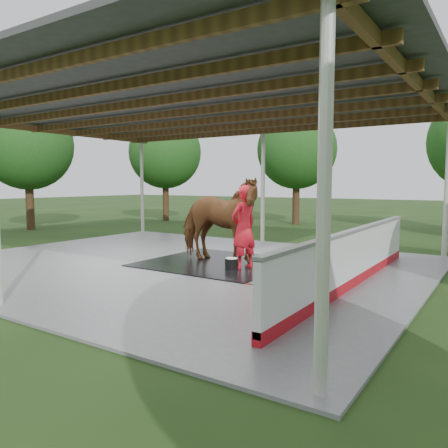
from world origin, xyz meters
The scene contains 12 objects.
ground centered at (0.00, 0.00, 0.00)m, with size 100.00×100.00×0.00m, color #1E3814.
concrete_slab centered at (0.00, 0.00, 0.03)m, with size 12.00×10.00×0.05m, color slate.
pavilion_structure centered at (0.00, 0.00, 3.97)m, with size 12.60×10.60×4.05m.
dasher_board centered at (4.60, 0.00, 0.59)m, with size 0.16×8.00×1.15m.
tree_belt centered at (0.30, 0.90, 3.79)m, with size 28.00×28.00×5.80m.
rubber_mat centered at (0.93, 0.56, 0.06)m, with size 3.56×3.33×0.03m, color black.
horse centered at (0.93, 0.56, 1.16)m, with size 1.17×2.58×2.18m, color brown.
handler centered at (1.88, 0.26, 1.06)m, with size 0.73×0.48×2.01m, color red.
wash_bucket centered at (1.70, 0.00, 0.20)m, with size 0.31×0.31×0.29m.
soap_bottle_a centered at (3.95, 0.48, 0.22)m, with size 0.13×0.13×0.34m, color silver.
soap_bottle_b centered at (4.00, -0.94, 0.14)m, with size 0.08×0.08×0.17m, color #338CD8.
hose_coil centered at (3.00, -0.10, 0.06)m, with size 2.23×1.96×0.02m.
Camera 1 is at (7.17, -8.65, 2.11)m, focal length 35.00 mm.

